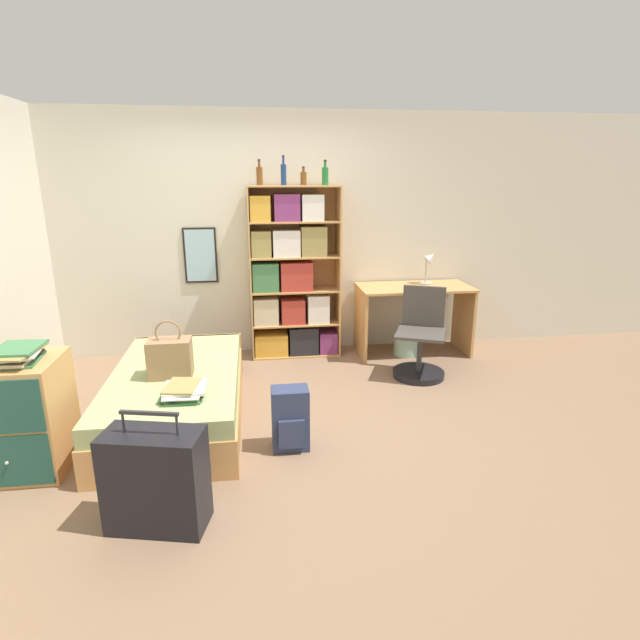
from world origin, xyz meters
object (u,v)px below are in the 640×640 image
at_px(bottle_clear, 304,178).
at_px(backpack, 290,419).
at_px(handbag, 170,357).
at_px(desk, 414,307).
at_px(magazine_pile_on_dresser, 17,354).
at_px(dresser, 21,416).
at_px(bed, 178,394).
at_px(desk_chair, 420,349).
at_px(book_stack_on_bed, 184,391).
at_px(suitcase, 156,480).
at_px(desk_lamp, 430,262).
at_px(bookcase, 291,278).
at_px(bottle_blue, 325,175).
at_px(waste_bin, 406,344).
at_px(bottle_green, 259,175).
at_px(bottle_brown, 284,174).

distance_m(bottle_clear, backpack, 2.66).
xyz_separation_m(handbag, desk, (2.41, 1.41, -0.05)).
bearing_deg(magazine_pile_on_dresser, dresser, 153.03).
bearing_deg(bed, desk_chair, 15.59).
relative_size(book_stack_on_bed, suitcase, 0.47).
relative_size(desk, backpack, 2.61).
bearing_deg(bottle_clear, desk_lamp, -2.08).
relative_size(handbag, dresser, 0.58).
distance_m(handbag, book_stack_on_bed, 0.44).
relative_size(book_stack_on_bed, bottle_clear, 1.84).
bearing_deg(handbag, desk_chair, 18.50).
bearing_deg(bed, book_stack_on_bed, -75.88).
height_order(bookcase, backpack, bookcase).
xyz_separation_m(bottle_blue, waste_bin, (0.90, -0.15, -1.81)).
relative_size(suitcase, bottle_blue, 2.88).
relative_size(desk, waste_bin, 4.39).
bearing_deg(waste_bin, suitcase, -131.40).
xyz_separation_m(dresser, bottle_green, (1.68, 2.08, 1.55)).
relative_size(handbag, bottle_green, 1.78).
height_order(handbag, backpack, handbag).
bearing_deg(book_stack_on_bed, bottle_green, 72.66).
distance_m(bookcase, backpack, 2.11).
bearing_deg(desk_lamp, bookcase, 179.16).
relative_size(handbag, bottle_blue, 1.83).
height_order(bottle_clear, desk_chair, bottle_clear).
bearing_deg(desk_lamp, bottle_blue, -179.26).
bearing_deg(dresser, waste_bin, 29.48).
distance_m(bottle_clear, desk, 1.83).
xyz_separation_m(handbag, bookcase, (1.07, 1.54, 0.29)).
bearing_deg(waste_bin, bookcase, 171.48).
distance_m(bookcase, bottle_blue, 1.13).
bearing_deg(waste_bin, handbag, -149.90).
bearing_deg(dresser, desk, 29.67).
distance_m(suitcase, bookcase, 2.98).
height_order(handbag, desk_chair, handbag).
bearing_deg(waste_bin, desk_lamp, 31.20).
bearing_deg(book_stack_on_bed, backpack, -5.39).
bearing_deg(backpack, desk_lamp, 49.15).
relative_size(bottle_clear, desk, 0.15).
height_order(handbag, desk, handbag).
distance_m(magazine_pile_on_dresser, backpack, 1.85).
height_order(bottle_green, bottle_blue, bottle_green).
bearing_deg(backpack, bottle_clear, 80.89).
bearing_deg(handbag, dresser, -152.14).
bearing_deg(magazine_pile_on_dresser, waste_bin, 30.30).
bearing_deg(waste_bin, bottle_green, 171.13).
relative_size(bottle_blue, desk_chair, 0.28).
height_order(magazine_pile_on_dresser, desk_lamp, desk_lamp).
xyz_separation_m(magazine_pile_on_dresser, backpack, (1.74, 0.04, -0.60)).
distance_m(book_stack_on_bed, bottle_brown, 2.60).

